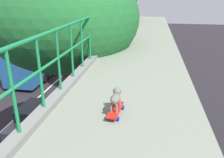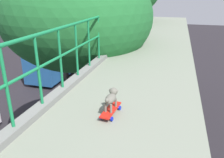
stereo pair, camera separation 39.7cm
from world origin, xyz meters
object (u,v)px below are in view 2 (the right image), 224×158
Objects in this scene: toy_skateboard at (111,110)px; small_dog at (111,97)px; car_grey_fifth at (53,113)px; city_bus at (67,52)px.

small_dog reaches higher than toy_skateboard.
toy_skateboard is at bearing -52.38° from car_grey_fifth.
toy_skateboard is 0.21m from small_dog.
small_dog is (0.00, 0.03, 0.21)m from toy_skateboard.
toy_skateboard is 1.47× the size of small_dog.
toy_skateboard reaches higher than car_grey_fifth.
city_bus is 20.23m from small_dog.
car_grey_fifth is 10.48m from city_bus.
city_bus is 20.21m from toy_skateboard.
toy_skateboard reaches higher than city_bus.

